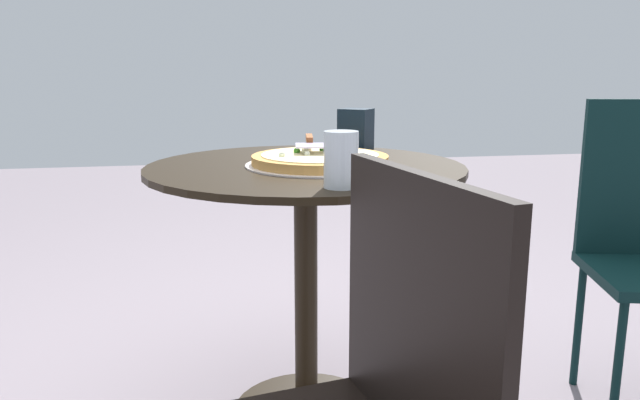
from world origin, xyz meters
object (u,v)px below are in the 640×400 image
object	(u,v)px
pizza_server	(310,142)
drinking_cup	(341,160)
patio_table	(306,232)
napkin_dispenser	(356,130)
pizza_on_tray	(320,160)

from	to	relation	value
pizza_server	drinking_cup	size ratio (longest dim) A/B	1.74
patio_table	pizza_server	world-z (taller)	pizza_server
patio_table	drinking_cup	world-z (taller)	drinking_cup
pizza_server	napkin_dispenser	distance (m)	0.27
pizza_on_tray	pizza_server	distance (m)	0.09
pizza_server	napkin_dispenser	xyz separation A→B (m)	(0.18, 0.20, 0.01)
drinking_cup	pizza_server	bearing A→B (deg)	90.60
drinking_cup	napkin_dispenser	distance (m)	0.62
patio_table	pizza_server	bearing A→B (deg)	70.31
pizza_on_tray	pizza_server	bearing A→B (deg)	99.42
drinking_cup	patio_table	bearing A→B (deg)	94.57
patio_table	pizza_server	size ratio (longest dim) A/B	4.01
patio_table	pizza_server	distance (m)	0.25
pizza_server	napkin_dispenser	world-z (taller)	napkin_dispenser
drinking_cup	pizza_on_tray	bearing A→B (deg)	88.22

